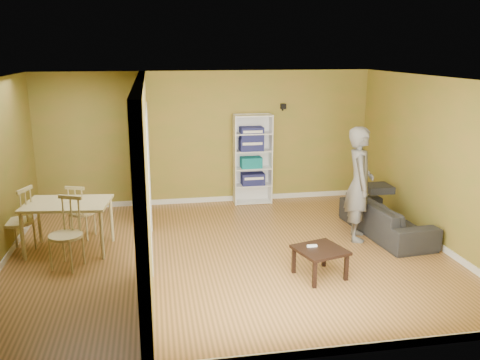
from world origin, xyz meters
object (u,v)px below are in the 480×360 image
person (360,174)px  bookshelf (252,159)px  dining_table (67,207)px  sofa (387,213)px  chair_far (82,211)px  chair_left (17,220)px  coffee_table (320,253)px  chair_near (65,234)px

person → bookshelf: (-1.29, 2.28, -0.19)m
dining_table → sofa: bearing=-1.9°
dining_table → chair_far: 0.61m
chair_left → chair_far: 1.00m
dining_table → person: bearing=-3.4°
bookshelf → dining_table: 3.82m
bookshelf → chair_left: bookshelf is taller
bookshelf → coffee_table: 3.60m
sofa → coffee_table: sofa is taller
bookshelf → coffee_table: size_ratio=2.93×
chair_near → dining_table: bearing=119.0°
coffee_table → chair_far: (-3.34, 2.08, 0.11)m
chair_left → coffee_table: bearing=90.2°
dining_table → chair_near: chair_near is taller
dining_table → bookshelf: bearing=32.0°
sofa → chair_near: 5.04m
chair_far → sofa: bearing=-168.1°
person → chair_near: (-4.47, -0.38, -0.57)m
chair_near → chair_far: size_ratio=1.12×
bookshelf → chair_left: size_ratio=1.72×
chair_left → chair_far: bearing=140.4°
sofa → coffee_table: 2.11m
chair_left → chair_far: (0.87, 0.49, -0.06)m
coffee_table → dining_table: size_ratio=0.49×
coffee_table → dining_table: bearing=156.0°
person → bookshelf: size_ratio=1.22×
chair_near → chair_far: chair_near is taller
bookshelf → chair_far: bookshelf is taller
bookshelf → chair_far: (-3.11, -1.47, -0.43)m
coffee_table → sofa: bearing=40.4°
chair_near → coffee_table: bearing=9.7°
chair_left → chair_near: chair_left is taller
chair_left → chair_near: bearing=69.8°
sofa → coffee_table: bearing=124.9°
sofa → dining_table: size_ratio=1.58×
chair_near → bookshelf: bearing=64.3°
coffee_table → chair_far: bearing=148.0°
person → chair_far: (-4.40, 0.81, -0.62)m
bookshelf → chair_left: (-3.99, -1.96, -0.37)m
sofa → chair_far: bearing=76.3°
bookshelf → coffee_table: bookshelf is taller
person → chair_near: person is taller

